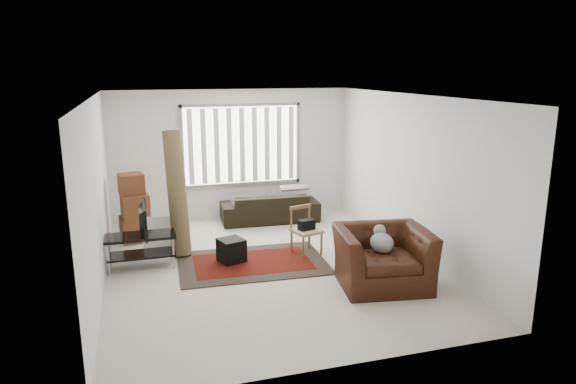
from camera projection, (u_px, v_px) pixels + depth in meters
name	position (u px, v px, depth m)	size (l,w,h in m)	color
room	(262.00, 153.00, 8.35)	(6.00, 6.02, 2.71)	beige
persian_rug	(252.00, 263.00, 8.39)	(2.44, 1.68, 0.02)	black
tv_stand	(141.00, 244.00, 8.15)	(1.08, 0.49, 0.54)	black
tv	(139.00, 220.00, 8.05)	(0.88, 0.11, 0.50)	black
subwoofer	(231.00, 250.00, 8.40)	(0.38, 0.38, 0.38)	black
moving_boxes	(134.00, 210.00, 9.37)	(0.59, 0.55, 1.26)	brown
white_flatpack	(157.00, 234.00, 8.90)	(0.48, 0.07, 0.62)	silver
rolled_rug	(177.00, 193.00, 8.63)	(0.32, 0.32, 2.11)	brown
sofa	(270.00, 203.00, 10.66)	(2.01, 0.87, 0.77)	black
side_chair	(306.00, 228.00, 8.75)	(0.54, 0.54, 0.82)	#9F8768
armchair	(383.00, 253.00, 7.46)	(1.46, 1.32, 0.97)	#33160A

